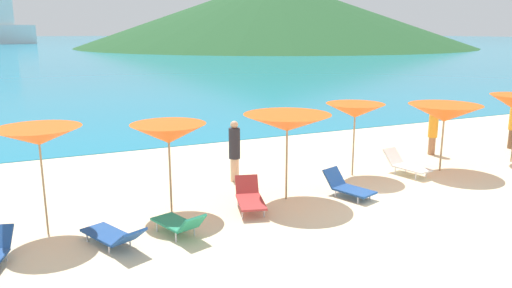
# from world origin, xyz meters

# --- Properties ---
(ground_plane) EXTENTS (50.00, 100.00, 0.30)m
(ground_plane) POSITION_xyz_m (0.00, 10.00, -0.15)
(ground_plane) COLOR beige
(ocean_water) EXTENTS (650.00, 440.00, 0.02)m
(ocean_water) POSITION_xyz_m (0.00, 229.62, 0.01)
(ocean_water) COLOR teal
(ocean_water) RESTS_ON ground_plane
(headland_hill) EXTENTS (106.30, 106.30, 18.20)m
(headland_hill) POSITION_xyz_m (53.48, 116.95, 9.10)
(headland_hill) COLOR #235128
(headland_hill) RESTS_ON ground_plane
(umbrella_1) EXTENTS (1.79, 1.79, 2.37)m
(umbrella_1) POSITION_xyz_m (-8.72, 2.70, 2.18)
(umbrella_1) COLOR #9E7F59
(umbrella_1) RESTS_ON ground_plane
(umbrella_2) EXTENTS (1.85, 1.85, 2.19)m
(umbrella_2) POSITION_xyz_m (-5.91, 2.93, 1.95)
(umbrella_2) COLOR #9E7F59
(umbrella_2) RESTS_ON ground_plane
(umbrella_3) EXTENTS (2.48, 2.48, 2.26)m
(umbrella_3) POSITION_xyz_m (-2.92, 2.58, 2.04)
(umbrella_3) COLOR #9E7F59
(umbrella_3) RESTS_ON ground_plane
(umbrella_4) EXTENTS (1.83, 1.83, 2.21)m
(umbrella_4) POSITION_xyz_m (-0.06, 3.67, 2.00)
(umbrella_4) COLOR #9E7F59
(umbrella_4) RESTS_ON ground_plane
(umbrella_5) EXTENTS (2.45, 2.45, 2.11)m
(umbrella_5) POSITION_xyz_m (2.77, 2.96, 1.84)
(umbrella_5) COLOR #9E7F59
(umbrella_5) RESTS_ON ground_plane
(lounge_chair_1) EXTENTS (1.02, 1.51, 0.67)m
(lounge_chair_1) POSITION_xyz_m (-1.34, 2.10, 0.28)
(lounge_chair_1) COLOR #1E478C
(lounge_chair_1) RESTS_ON ground_plane
(lounge_chair_3) EXTENTS (0.96, 1.48, 0.62)m
(lounge_chair_3) POSITION_xyz_m (-6.14, 1.41, 0.30)
(lounge_chair_3) COLOR #268C66
(lounge_chair_3) RESTS_ON ground_plane
(lounge_chair_5) EXTENTS (0.87, 1.56, 0.71)m
(lounge_chair_5) POSITION_xyz_m (1.48, 3.08, 0.32)
(lounge_chair_5) COLOR white
(lounge_chair_5) RESTS_ON ground_plane
(lounge_chair_6) EXTENTS (0.96, 1.55, 0.72)m
(lounge_chair_6) POSITION_xyz_m (-4.11, 2.26, 0.32)
(lounge_chair_6) COLOR #A53333
(lounge_chair_6) RESTS_ON ground_plane
(lounge_chair_8) EXTENTS (1.18, 1.77, 0.57)m
(lounge_chair_8) POSITION_xyz_m (-7.51, 1.43, 0.25)
(lounge_chair_8) COLOR #1E478C
(lounge_chair_8) RESTS_ON ground_plane
(beachgoer_1) EXTENTS (0.33, 0.33, 1.66)m
(beachgoer_1) POSITION_xyz_m (4.04, 4.66, 0.87)
(beachgoer_1) COLOR #A3704C
(beachgoer_1) RESTS_ON ground_plane
(beachgoer_4) EXTENTS (0.33, 0.33, 1.80)m
(beachgoer_4) POSITION_xyz_m (-3.56, 4.61, 0.96)
(beachgoer_4) COLOR #DBAA84
(beachgoer_4) RESTS_ON ground_plane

